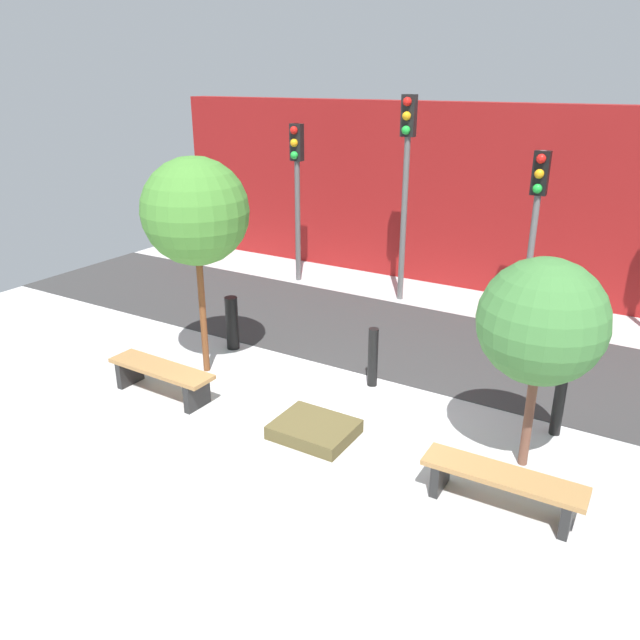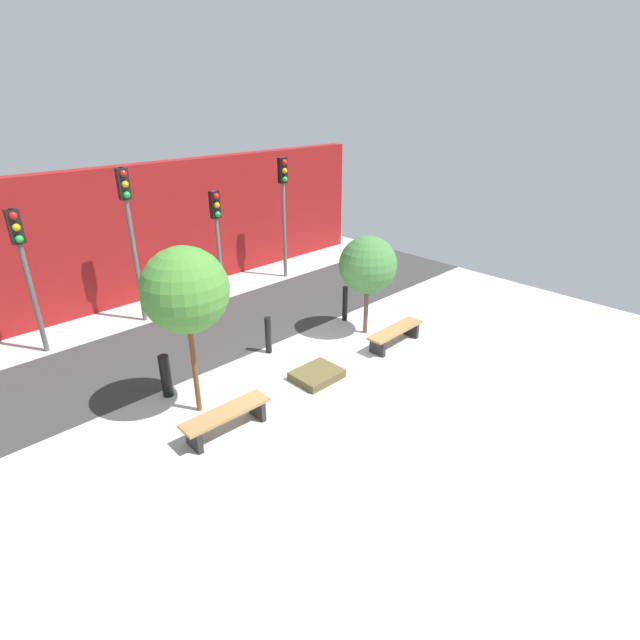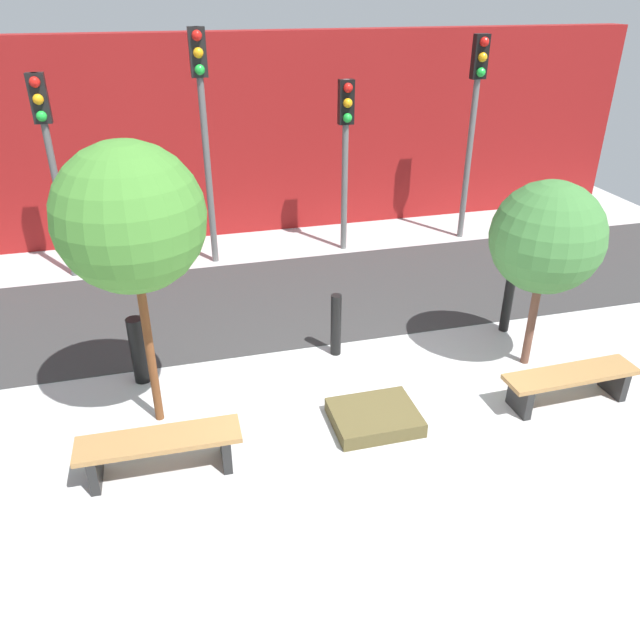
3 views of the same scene
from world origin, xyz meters
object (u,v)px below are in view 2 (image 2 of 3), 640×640
object	(u,v)px
traffic_light_west	(23,257)
traffic_light_mid_east	(217,225)
bench_right	(395,333)
bollard_center	(345,304)
bench_left	(226,417)
tree_behind_left_bench	(185,291)
traffic_light_east	(284,197)
bollard_far_left	(166,376)
traffic_light_mid_west	(129,220)
planter_bed	(317,375)
tree_behind_right_bench	(368,265)
bollard_left	(268,335)

from	to	relation	value
traffic_light_west	traffic_light_mid_east	size ratio (longest dim) A/B	1.08
bench_right	bollard_center	xyz separation A→B (m)	(0.19, 1.90, 0.17)
bench_left	tree_behind_left_bench	bearing A→B (deg)	91.29
bollard_center	traffic_light_east	xyz separation A→B (m)	(1.17, 3.89, 2.21)
bollard_far_left	traffic_light_mid_west	size ratio (longest dim) A/B	0.23
bollard_far_left	bollard_center	bearing A→B (deg)	0.00
traffic_light_west	planter_bed	bearing A→B (deg)	-55.22
traffic_light_east	bollard_center	bearing A→B (deg)	-106.71
planter_bed	tree_behind_right_bench	size ratio (longest dim) A/B	0.40
bollard_far_left	traffic_light_mid_east	world-z (taller)	traffic_light_mid_east
bench_right	tree_behind_right_bench	size ratio (longest dim) A/B	0.67
bench_left	tree_behind_right_bench	bearing A→B (deg)	12.33
bollard_center	traffic_light_mid_east	xyz separation A→B (m)	(-1.42, 3.88, 1.75)
bench_right	bollard_left	xyz separation A→B (m)	(-2.53, 1.90, 0.15)
bench_right	traffic_light_east	world-z (taller)	traffic_light_east
bollard_far_left	bench_right	bearing A→B (deg)	-19.96
tree_behind_right_bench	traffic_light_west	size ratio (longest dim) A/B	0.75
traffic_light_west	traffic_light_mid_west	xyz separation A→B (m)	(2.59, 0.00, 0.40)
traffic_light_west	traffic_light_mid_east	distance (m)	5.18
tree_behind_left_bench	tree_behind_right_bench	distance (m)	5.11
planter_bed	bollard_left	bearing A→B (deg)	90.00
bollard_left	traffic_light_mid_east	world-z (taller)	traffic_light_mid_east
bollard_far_left	bollard_center	xyz separation A→B (m)	(5.43, 0.00, 0.02)
bench_right	bollard_center	world-z (taller)	bollard_center
bench_left	tree_behind_left_bench	xyz separation A→B (m)	(0.00, 0.99, 2.25)
tree_behind_left_bench	traffic_light_mid_west	size ratio (longest dim) A/B	0.82
bollard_far_left	bollard_left	world-z (taller)	bollard_far_left
traffic_light_east	tree_behind_left_bench	bearing A→B (deg)	-143.15
tree_behind_right_bench	bollard_far_left	size ratio (longest dim) A/B	2.77
traffic_light_east	planter_bed	bearing A→B (deg)	-124.77
tree_behind_right_bench	bench_left	bearing A→B (deg)	-168.97
traffic_light_west	traffic_light_east	world-z (taller)	traffic_light_east
traffic_light_mid_west	tree_behind_right_bench	bearing A→B (deg)	-51.49
planter_bed	tree_behind_left_bench	distance (m)	3.63
bollard_left	traffic_light_mid_west	distance (m)	4.72
bench_right	tree_behind_right_bench	bearing A→B (deg)	88.71
bench_left	bollard_far_left	distance (m)	1.92
bench_left	traffic_light_west	xyz separation A→B (m)	(-1.35, 5.79, 2.09)
tree_behind_right_bench	bollard_center	size ratio (longest dim) A/B	2.64
planter_bed	bollard_center	world-z (taller)	bollard_center
planter_bed	traffic_light_east	xyz separation A→B (m)	(3.88, 5.59, 2.61)
bench_right	traffic_light_west	bearing A→B (deg)	136.62
planter_bed	bollard_far_left	distance (m)	3.23
bench_left	planter_bed	world-z (taller)	bench_left
traffic_light_west	traffic_light_mid_west	bearing A→B (deg)	0.03
traffic_light_mid_east	traffic_light_east	world-z (taller)	traffic_light_east
traffic_light_west	traffic_light_mid_east	xyz separation A→B (m)	(5.17, -0.00, -0.18)
bench_right	traffic_light_mid_west	bearing A→B (deg)	122.14
bollard_far_left	bollard_center	distance (m)	5.43
tree_behind_left_bench	tree_behind_right_bench	size ratio (longest dim) A/B	1.30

